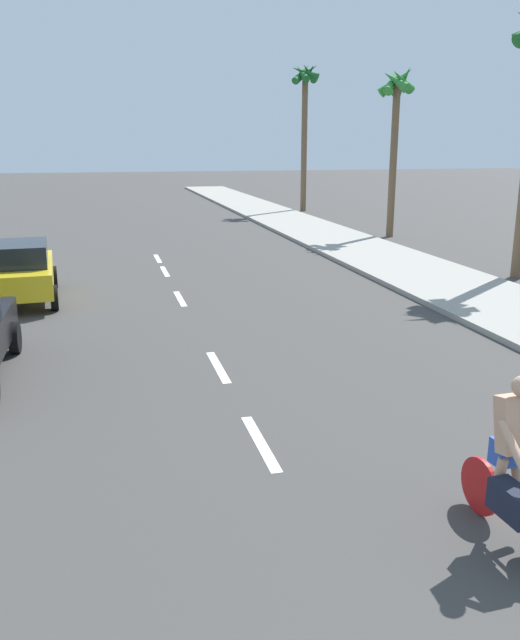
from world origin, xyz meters
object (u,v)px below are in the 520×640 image
object	(u,v)px
cyclist	(513,469)
parked_car_yellow	(19,270)
palm_tree_far	(396,106)
palm_tree_distant	(305,97)

from	to	relation	value
cyclist	parked_car_yellow	distance (m)	14.03
parked_car_yellow	palm_tree_far	distance (m)	17.98
parked_car_yellow	palm_tree_distant	xyz separation A→B (m)	(14.47, 20.96, 5.88)
palm_tree_distant	parked_car_yellow	bearing A→B (deg)	-124.61
cyclist	parked_car_yellow	size ratio (longest dim) A/B	0.44
cyclist	palm_tree_distant	bearing A→B (deg)	-106.67
parked_car_yellow	palm_tree_far	size ratio (longest dim) A/B	0.56
cyclist	palm_tree_distant	xyz separation A→B (m)	(8.41, 33.62, 5.89)
palm_tree_far	cyclist	bearing A→B (deg)	-111.87
cyclist	palm_tree_far	distance (m)	23.89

